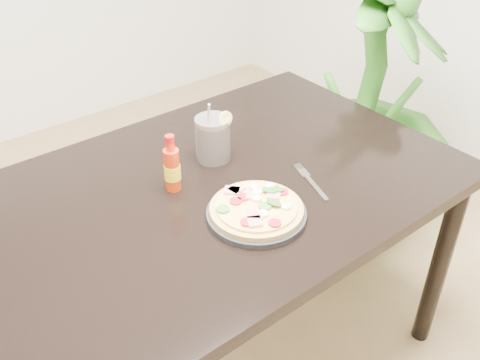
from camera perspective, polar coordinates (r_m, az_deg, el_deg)
dining_table at (r=1.54m, az=-2.78°, el=-3.01°), size 1.40×0.90×0.75m
plate at (r=1.37m, az=1.76°, el=-3.65°), size 0.26×0.26×0.02m
pizza at (r=1.36m, az=1.80°, el=-2.92°), size 0.24×0.24×0.03m
hot_sauce_bottle at (r=1.45m, az=-7.24°, el=1.23°), size 0.05×0.05×0.17m
cola_cup at (r=1.57m, az=-2.91°, el=4.31°), size 0.11×0.10×0.19m
fork at (r=1.51m, az=7.48°, el=-0.05°), size 0.07×0.18×0.00m
houseplant at (r=2.29m, az=13.63°, el=7.66°), size 0.95×0.95×1.20m
plant_pot at (r=2.54m, az=12.14°, el=-2.23°), size 0.28×0.28×0.22m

